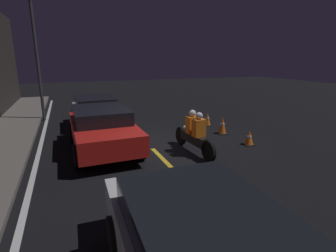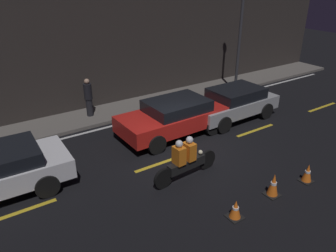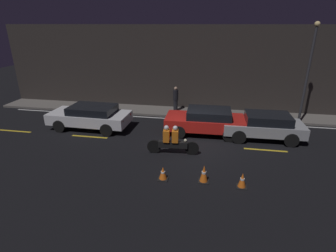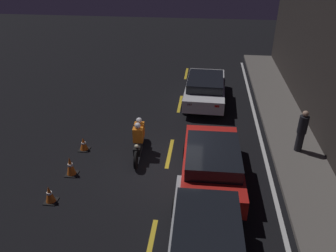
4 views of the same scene
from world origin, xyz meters
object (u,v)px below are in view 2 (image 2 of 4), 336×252
at_px(taxi_red, 173,116).
at_px(street_lamp, 240,30).
at_px(motorcycle, 185,160).
at_px(pedestrian, 88,97).
at_px(hatchback_silver, 233,102).
at_px(traffic_cone_mid, 273,185).
at_px(traffic_cone_far, 308,173).
at_px(traffic_cone_near, 235,209).

relative_size(taxi_red, street_lamp, 0.73).
height_order(motorcycle, pedestrian, pedestrian).
bearing_deg(hatchback_silver, motorcycle, 29.06).
bearing_deg(motorcycle, traffic_cone_mid, -56.40).
xyz_separation_m(traffic_cone_far, pedestrian, (-3.70, 8.13, 0.69)).
bearing_deg(pedestrian, traffic_cone_near, -84.80).
relative_size(traffic_cone_mid, traffic_cone_far, 1.18).
relative_size(traffic_cone_far, street_lamp, 0.10).
relative_size(hatchback_silver, traffic_cone_mid, 5.78).
bearing_deg(traffic_cone_far, traffic_cone_mid, 175.26).
height_order(traffic_cone_mid, pedestrian, pedestrian).
distance_m(traffic_cone_near, traffic_cone_far, 2.97).
distance_m(traffic_cone_near, traffic_cone_mid, 1.57).
relative_size(taxi_red, pedestrian, 2.56).
bearing_deg(hatchback_silver, pedestrian, -34.41).
relative_size(motorcycle, traffic_cone_far, 4.05).
bearing_deg(motorcycle, street_lamp, 31.54).
height_order(traffic_cone_near, street_lamp, street_lamp).
xyz_separation_m(taxi_red, hatchback_silver, (3.00, -0.13, -0.02)).
relative_size(motorcycle, traffic_cone_mid, 3.42).
bearing_deg(traffic_cone_mid, traffic_cone_near, -176.17).
relative_size(hatchback_silver, pedestrian, 2.46).
bearing_deg(taxi_red, street_lamp, -159.54).
bearing_deg(traffic_cone_far, motorcycle, 143.86).
xyz_separation_m(hatchback_silver, pedestrian, (-5.14, 3.38, 0.24)).
bearing_deg(traffic_cone_near, pedestrian, 95.20).
bearing_deg(traffic_cone_far, pedestrian, 114.49).
xyz_separation_m(motorcycle, pedestrian, (-0.71, 5.95, 0.33)).
height_order(hatchback_silver, traffic_cone_mid, hatchback_silver).
height_order(taxi_red, hatchback_silver, taxi_red).
bearing_deg(taxi_red, hatchback_silver, 176.38).
height_order(traffic_cone_near, traffic_cone_mid, traffic_cone_mid).
distance_m(pedestrian, street_lamp, 7.90).
bearing_deg(taxi_red, traffic_cone_far, 106.70).
height_order(motorcycle, traffic_cone_near, motorcycle).
relative_size(taxi_red, traffic_cone_near, 7.89).
bearing_deg(hatchback_silver, traffic_cone_far, 72.13).
xyz_separation_m(taxi_red, traffic_cone_near, (-1.40, -4.87, -0.50)).
relative_size(taxi_red, motorcycle, 1.76).
bearing_deg(traffic_cone_mid, hatchback_silver, 58.50).
relative_size(pedestrian, street_lamp, 0.29).
bearing_deg(taxi_red, pedestrian, -57.80).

